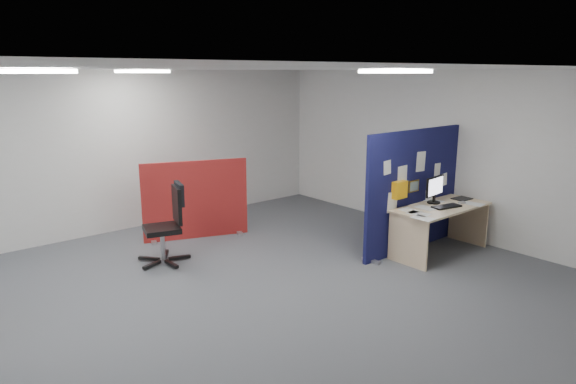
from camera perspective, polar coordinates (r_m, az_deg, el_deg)
floor at (r=6.24m, az=-8.78°, el=-12.24°), size 9.00×9.00×0.00m
ceiling at (r=5.64m, az=-9.76°, el=13.39°), size 9.00×7.00×0.02m
wall_back at (r=8.93m, az=-20.97°, el=3.87°), size 9.00×0.02×2.70m
wall_front at (r=3.44m, az=23.09°, el=-10.38°), size 9.00×0.02×2.70m
wall_right at (r=8.93m, az=16.36°, el=4.21°), size 0.02×7.00×2.70m
ceiling_lights at (r=6.38m, az=-10.24°, el=13.06°), size 4.10×4.10×0.04m
navy_divider at (r=7.99m, az=13.94°, el=0.18°), size 2.23×0.30×1.84m
main_desk at (r=7.97m, az=16.35°, el=-2.70°), size 1.61×0.72×0.73m
monitor_main at (r=8.00m, az=15.99°, el=0.38°), size 0.47×0.19×0.41m
keyboard at (r=7.86m, az=17.21°, el=-1.54°), size 0.48×0.27×0.02m
mouse at (r=8.15m, az=18.75°, el=-1.13°), size 0.11×0.09×0.03m
paper_tray at (r=8.44m, az=18.76°, el=-0.70°), size 0.29×0.24×0.01m
red_divider at (r=8.45m, az=-10.22°, el=-0.93°), size 1.62×0.63×1.28m
office_chair at (r=7.45m, az=-13.03°, el=-2.91°), size 0.75×0.72×1.13m
desk_papers at (r=7.70m, az=15.60°, el=-1.82°), size 1.46×0.81×0.00m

